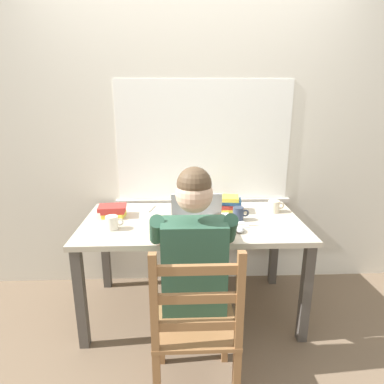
{
  "coord_description": "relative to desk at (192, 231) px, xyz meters",
  "views": [
    {
      "loc": [
        -0.09,
        -2.12,
        1.54
      ],
      "look_at": [
        -0.0,
        -0.05,
        0.94
      ],
      "focal_mm": 30.19,
      "sensor_mm": 36.0,
      "label": 1
    }
  ],
  "objects": [
    {
      "name": "desk",
      "position": [
        0.0,
        0.0,
        0.0
      ],
      "size": [
        1.52,
        0.8,
        0.72
      ],
      "color": "#BCB29E",
      "rests_on": "ground"
    },
    {
      "name": "book_stack_main",
      "position": [
        0.28,
        0.18,
        0.14
      ],
      "size": [
        0.21,
        0.17,
        0.12
      ],
      "color": "gold",
      "rests_on": "desk"
    },
    {
      "name": "back_wall",
      "position": [
        0.0,
        0.48,
        0.66
      ],
      "size": [
        6.0,
        0.08,
        2.6
      ],
      "color": "silver",
      "rests_on": "ground"
    },
    {
      "name": "paper_pile_near_laptop",
      "position": [
        0.24,
        -0.09,
        0.09
      ],
      "size": [
        0.26,
        0.22,
        0.01
      ],
      "primitive_type": "cube",
      "rotation": [
        0.0,
        0.0,
        0.19
      ],
      "color": "white",
      "rests_on": "desk"
    },
    {
      "name": "coffee_mug_dark",
      "position": [
        0.32,
        -0.02,
        0.13
      ],
      "size": [
        0.11,
        0.08,
        0.1
      ],
      "color": "#2D384C",
      "rests_on": "desk"
    },
    {
      "name": "laptop",
      "position": [
        0.02,
        -0.2,
        0.14
      ],
      "size": [
        0.33,
        0.28,
        0.23
      ],
      "color": "#ADAFB2",
      "rests_on": "desk"
    },
    {
      "name": "paper_pile_side",
      "position": [
        0.14,
        0.1,
        0.09
      ],
      "size": [
        0.3,
        0.28,
        0.01
      ],
      "primitive_type": "cube",
      "rotation": [
        0.0,
        0.0,
        -0.44
      ],
      "color": "white",
      "rests_on": "desk"
    },
    {
      "name": "coffee_mug_white",
      "position": [
        -0.53,
        -0.14,
        0.13
      ],
      "size": [
        0.12,
        0.08,
        0.09
      ],
      "color": "silver",
      "rests_on": "desk"
    },
    {
      "name": "ground_plane",
      "position": [
        0.0,
        0.0,
        -0.64
      ],
      "size": [
        8.0,
        8.0,
        0.0
      ],
      "primitive_type": "plane",
      "color": "brown"
    },
    {
      "name": "book_stack_side",
      "position": [
        -0.57,
        0.1,
        0.13
      ],
      "size": [
        0.21,
        0.16,
        0.08
      ],
      "color": "gold",
      "rests_on": "desk"
    },
    {
      "name": "paper_pile_back_corner",
      "position": [
        -0.4,
        0.28,
        0.09
      ],
      "size": [
        0.25,
        0.21,
        0.01
      ],
      "primitive_type": "cube",
      "rotation": [
        0.0,
        0.0,
        -0.25
      ],
      "color": "silver",
      "rests_on": "desk"
    },
    {
      "name": "seated_person",
      "position": [
        -0.01,
        -0.48,
        0.03
      ],
      "size": [
        0.5,
        0.6,
        1.22
      ],
      "color": "#2D5642",
      "rests_on": "ground"
    },
    {
      "name": "wooden_chair",
      "position": [
        -0.01,
        -0.76,
        -0.19
      ],
      "size": [
        0.42,
        0.42,
        0.92
      ],
      "color": "olive",
      "rests_on": "ground"
    },
    {
      "name": "computer_mouse",
      "position": [
        0.29,
        -0.22,
        0.1
      ],
      "size": [
        0.06,
        0.1,
        0.03
      ],
      "primitive_type": "ellipsoid",
      "color": "#ADAFB2",
      "rests_on": "desk"
    },
    {
      "name": "coffee_mug_spare",
      "position": [
        0.62,
        0.15,
        0.13
      ],
      "size": [
        0.12,
        0.08,
        0.09
      ],
      "color": "beige",
      "rests_on": "desk"
    }
  ]
}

